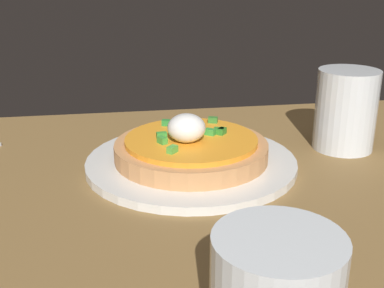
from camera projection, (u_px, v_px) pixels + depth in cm
name	position (u px, v px, depth cm)	size (l,w,h in cm)	color
dining_table	(212.00, 230.00, 51.66)	(96.87, 79.57, 3.02)	olive
plate	(192.00, 162.00, 63.75)	(26.98, 26.98, 1.05)	white
pizza	(192.00, 147.00, 62.93)	(19.58, 19.58, 6.36)	tan
cup_far	(345.00, 113.00, 68.48)	(8.35, 8.35, 11.17)	silver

